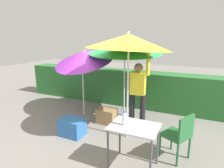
{
  "coord_description": "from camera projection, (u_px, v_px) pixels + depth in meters",
  "views": [
    {
      "loc": [
        1.9,
        -3.84,
        2.21
      ],
      "look_at": [
        0.0,
        0.3,
        1.1
      ],
      "focal_mm": 30.89,
      "sensor_mm": 36.0,
      "label": 1
    }
  ],
  "objects": [
    {
      "name": "cooler_box",
      "position": [
        72.0,
        127.0,
        4.43
      ],
      "size": [
        0.54,
        0.41,
        0.4
      ],
      "primitive_type": "cube",
      "color": "#2D6BB7",
      "rests_on": "ground_plane"
    },
    {
      "name": "umbrella_rainbow",
      "position": [
        129.0,
        42.0,
        3.91
      ],
      "size": [
        1.78,
        1.78,
        2.34
      ],
      "color": "silver",
      "rests_on": "ground_plane"
    },
    {
      "name": "person_vendor",
      "position": [
        138.0,
        90.0,
        4.79
      ],
      "size": [
        0.55,
        0.24,
        1.88
      ],
      "color": "black",
      "rests_on": "ground_plane"
    },
    {
      "name": "umbrella_orange",
      "position": [
        125.0,
        47.0,
        5.11
      ],
      "size": [
        1.97,
        1.98,
        2.23
      ],
      "color": "silver",
      "rests_on": "ground_plane"
    },
    {
      "name": "umbrella_yellow",
      "position": [
        83.0,
        57.0,
        5.24
      ],
      "size": [
        1.65,
        1.64,
        2.11
      ],
      "color": "silver",
      "rests_on": "ground_plane"
    },
    {
      "name": "crate_cardboard",
      "position": [
        107.0,
        116.0,
        5.07
      ],
      "size": [
        0.48,
        0.35,
        0.38
      ],
      "primitive_type": "cube",
      "color": "#9E7A4C",
      "rests_on": "ground_plane"
    },
    {
      "name": "folding_table",
      "position": [
        134.0,
        131.0,
        3.21
      ],
      "size": [
        0.8,
        0.6,
        0.78
      ],
      "color": "#4C4C51",
      "rests_on": "ground_plane"
    },
    {
      "name": "hedge_row",
      "position": [
        134.0,
        88.0,
        6.36
      ],
      "size": [
        8.0,
        0.7,
        1.14
      ],
      "primitive_type": "cube",
      "color": "#2D7033",
      "rests_on": "ground_plane"
    },
    {
      "name": "bottle_water",
      "position": [
        124.0,
        119.0,
        3.2
      ],
      "size": [
        0.07,
        0.07,
        0.24
      ],
      "color": "silver",
      "rests_on": "folding_table"
    },
    {
      "name": "ground_plane",
      "position": [
        107.0,
        131.0,
        4.68
      ],
      "size": [
        24.0,
        24.0,
        0.0
      ],
      "primitive_type": "plane",
      "color": "gray"
    },
    {
      "name": "chair_plastic",
      "position": [
        179.0,
        134.0,
        3.47
      ],
      "size": [
        0.59,
        0.59,
        0.89
      ],
      "color": "#236633",
      "rests_on": "ground_plane"
    }
  ]
}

